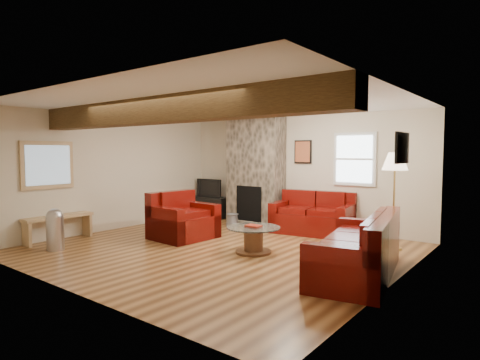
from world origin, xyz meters
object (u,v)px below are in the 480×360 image
at_px(television, 211,188).
at_px(armchair_red, 184,215).
at_px(tv_cabinet, 211,207).
at_px(loveseat, 312,213).
at_px(sofa_three, 356,245).
at_px(coffee_table, 253,240).
at_px(floor_lamp, 395,167).

bearing_deg(television, armchair_red, -59.78).
bearing_deg(armchair_red, tv_cabinet, 34.25).
xyz_separation_m(armchair_red, tv_cabinet, (-1.34, 2.30, -0.19)).
height_order(loveseat, tv_cabinet, loveseat).
bearing_deg(sofa_three, armchair_red, -104.38).
height_order(sofa_three, coffee_table, sofa_three).
bearing_deg(tv_cabinet, television, 0.00).
distance_m(armchair_red, coffee_table, 1.77).
height_order(sofa_three, floor_lamp, floor_lamp).
height_order(coffee_table, floor_lamp, floor_lamp).
xyz_separation_m(coffee_table, tv_cabinet, (-3.10, 2.39, 0.04)).
xyz_separation_m(sofa_three, coffee_table, (-1.83, 0.12, -0.20)).
distance_m(tv_cabinet, television, 0.50).
bearing_deg(coffee_table, tv_cabinet, 142.33).
bearing_deg(tv_cabinet, armchair_red, -59.78).
relative_size(coffee_table, television, 1.11).
relative_size(armchair_red, tv_cabinet, 1.06).
relative_size(sofa_three, loveseat, 1.35).
relative_size(sofa_three, coffee_table, 2.42).
relative_size(armchair_red, coffee_table, 1.24).
distance_m(sofa_three, tv_cabinet, 5.53).
height_order(armchair_red, tv_cabinet, armchair_red).
xyz_separation_m(tv_cabinet, floor_lamp, (4.87, -0.68, 1.18)).
distance_m(sofa_three, television, 5.54).
xyz_separation_m(loveseat, coffee_table, (-0.01, -2.09, -0.21)).
xyz_separation_m(sofa_three, loveseat, (-1.82, 2.21, 0.01)).
bearing_deg(loveseat, sofa_three, -58.43).
bearing_deg(tv_cabinet, loveseat, -5.51).
height_order(coffee_table, television, television).
relative_size(coffee_table, floor_lamp, 0.54).
bearing_deg(loveseat, tv_cabinet, 166.53).
distance_m(loveseat, armchair_red, 2.67).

